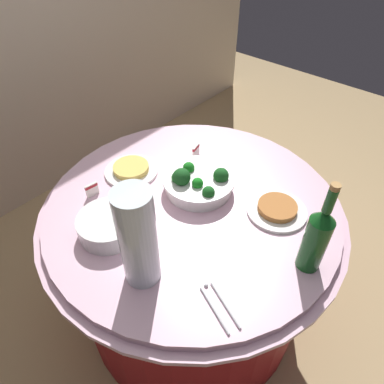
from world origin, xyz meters
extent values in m
plane|color=tan|center=(0.00, 0.00, 0.00)|extent=(6.00, 6.00, 0.00)
cylinder|color=maroon|center=(0.00, 0.00, 0.34)|extent=(1.01, 1.01, 0.69)
cylinder|color=#E0B2C6|center=(0.00, 0.00, 0.70)|extent=(1.16, 1.16, 0.02)
cylinder|color=#E0B2C6|center=(0.00, 0.00, 0.72)|extent=(1.10, 1.10, 0.03)
cylinder|color=white|center=(0.07, 0.03, 0.77)|extent=(0.26, 0.26, 0.05)
cylinder|color=white|center=(0.07, 0.03, 0.80)|extent=(0.28, 0.28, 0.01)
sphere|color=#19591E|center=(0.02, -0.06, 0.81)|extent=(0.05, 0.05, 0.05)
sphere|color=#19681E|center=(0.01, 0.08, 0.81)|extent=(0.05, 0.05, 0.05)
sphere|color=#19821E|center=(0.03, 0.00, 0.81)|extent=(0.04, 0.04, 0.04)
sphere|color=#19521E|center=(0.01, 0.06, 0.82)|extent=(0.07, 0.07, 0.07)
sphere|color=#19551E|center=(0.12, -0.04, 0.82)|extent=(0.06, 0.06, 0.06)
sphere|color=#19771E|center=(0.08, 0.09, 0.81)|extent=(0.05, 0.05, 0.05)
cylinder|color=white|center=(-0.30, 0.11, 0.74)|extent=(0.21, 0.21, 0.01)
cylinder|color=white|center=(-0.30, 0.11, 0.76)|extent=(0.21, 0.21, 0.01)
cylinder|color=white|center=(-0.30, 0.11, 0.77)|extent=(0.21, 0.21, 0.01)
cylinder|color=white|center=(-0.30, 0.11, 0.78)|extent=(0.21, 0.21, 0.01)
cylinder|color=white|center=(-0.30, 0.11, 0.79)|extent=(0.21, 0.21, 0.01)
cylinder|color=white|center=(-0.30, 0.11, 0.80)|extent=(0.21, 0.21, 0.01)
cylinder|color=white|center=(-0.30, 0.11, 0.80)|extent=(0.21, 0.21, 0.01)
cylinder|color=#134E1B|center=(0.03, -0.46, 0.84)|extent=(0.07, 0.07, 0.20)
cone|color=#134E1B|center=(0.03, -0.46, 0.96)|extent=(0.07, 0.07, 0.04)
cylinder|color=#134E1B|center=(0.03, -0.46, 1.02)|extent=(0.03, 0.03, 0.08)
cylinder|color=#B2844C|center=(0.03, -0.46, 1.07)|extent=(0.03, 0.03, 0.02)
cylinder|color=silver|center=(-0.34, -0.10, 0.91)|extent=(0.11, 0.11, 0.34)
sphere|color=#E5B26B|center=(-0.32, -0.10, 0.78)|extent=(0.06, 0.06, 0.06)
sphere|color=#E5B26B|center=(-0.35, -0.08, 0.78)|extent=(0.06, 0.06, 0.06)
sphere|color=#E5B26B|center=(-0.35, -0.12, 0.78)|extent=(0.06, 0.06, 0.06)
sphere|color=#72C64C|center=(-0.32, -0.09, 0.83)|extent=(0.06, 0.06, 0.06)
sphere|color=#72C64C|center=(-0.36, -0.09, 0.83)|extent=(0.06, 0.06, 0.06)
sphere|color=#72C64C|center=(-0.34, -0.12, 0.83)|extent=(0.06, 0.06, 0.06)
sphere|color=red|center=(-0.33, -0.08, 0.89)|extent=(0.06, 0.06, 0.06)
sphere|color=red|center=(-0.36, -0.10, 0.89)|extent=(0.06, 0.06, 0.06)
sphere|color=red|center=(-0.33, -0.12, 0.89)|extent=(0.06, 0.06, 0.06)
sphere|color=#E5B26B|center=(-0.35, -0.08, 0.94)|extent=(0.06, 0.06, 0.06)
sphere|color=#E5B26B|center=(-0.36, -0.11, 0.94)|extent=(0.06, 0.06, 0.06)
sphere|color=#E5B26B|center=(-0.32, -0.11, 0.94)|extent=(0.06, 0.06, 0.06)
sphere|color=#72C64C|center=(-0.36, -0.09, 0.99)|extent=(0.06, 0.06, 0.06)
sphere|color=#72C64C|center=(-0.35, -0.12, 0.99)|extent=(0.06, 0.06, 0.06)
sphere|color=#72C64C|center=(-0.32, -0.09, 0.99)|extent=(0.06, 0.06, 0.06)
cylinder|color=silver|center=(-0.26, -0.35, 0.74)|extent=(0.07, 0.15, 0.01)
cylinder|color=silver|center=(-0.29, -0.34, 0.74)|extent=(0.07, 0.15, 0.01)
sphere|color=silver|center=(-0.25, -0.27, 0.74)|extent=(0.01, 0.01, 0.01)
cylinder|color=white|center=(0.16, -0.27, 0.75)|extent=(0.22, 0.22, 0.01)
cylinder|color=#B77038|center=(0.16, -0.27, 0.76)|extent=(0.14, 0.14, 0.02)
cylinder|color=white|center=(-0.03, 0.31, 0.75)|extent=(0.22, 0.22, 0.01)
cylinder|color=#EACC60|center=(-0.03, 0.31, 0.76)|extent=(0.15, 0.15, 0.02)
cube|color=white|center=(0.23, 0.18, 0.77)|extent=(0.05, 0.02, 0.05)
cube|color=maroon|center=(0.23, 0.18, 0.79)|extent=(0.05, 0.02, 0.01)
cube|color=white|center=(-0.22, 0.31, 0.77)|extent=(0.05, 0.01, 0.05)
cube|color=maroon|center=(-0.22, 0.31, 0.79)|extent=(0.05, 0.02, 0.01)
camera|label=1|loc=(-0.71, -0.62, 1.65)|focal=32.44mm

